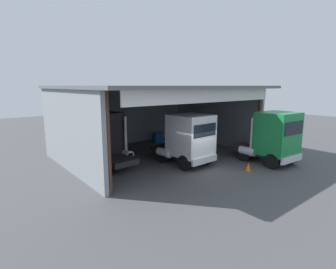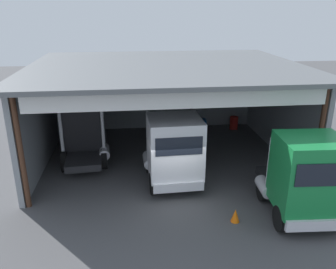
# 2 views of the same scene
# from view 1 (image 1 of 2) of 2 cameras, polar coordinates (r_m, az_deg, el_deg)

# --- Properties ---
(ground_plane) EXTENTS (80.00, 80.00, 0.00)m
(ground_plane) POSITION_cam_1_polar(r_m,az_deg,el_deg) (17.45, 7.53, -7.58)
(ground_plane) COLOR #4C4C4F
(ground_plane) RESTS_ON ground
(workshop_shed) EXTENTS (14.19, 11.55, 5.41)m
(workshop_shed) POSITION_cam_1_polar(r_m,az_deg,el_deg) (21.12, -3.95, 6.12)
(workshop_shed) COLOR gray
(workshop_shed) RESTS_ON ground
(truck_black_yard_outside) EXTENTS (2.76, 4.74, 3.65)m
(truck_black_yard_outside) POSITION_cam_1_polar(r_m,az_deg,el_deg) (18.37, -14.07, -0.62)
(truck_black_yard_outside) COLOR black
(truck_black_yard_outside) RESTS_ON ground
(truck_white_center_bay) EXTENTS (2.67, 4.89, 3.51)m
(truck_white_center_bay) POSITION_cam_1_polar(r_m,az_deg,el_deg) (17.93, 4.42, -0.95)
(truck_white_center_bay) COLOR white
(truck_white_center_bay) RESTS_ON ground
(truck_green_center_left_bay) EXTENTS (2.67, 4.89, 3.65)m
(truck_green_center_left_bay) POSITION_cam_1_polar(r_m,az_deg,el_deg) (19.55, 21.91, -0.57)
(truck_green_center_left_bay) COLOR #197F3D
(truck_green_center_left_bay) RESTS_ON ground
(oil_drum) EXTENTS (0.58, 0.58, 0.89)m
(oil_drum) POSITION_cam_1_polar(r_m,az_deg,el_deg) (27.42, 1.35, 0.13)
(oil_drum) COLOR #B21E19
(oil_drum) RESTS_ON ground
(tool_cart) EXTENTS (0.90, 0.60, 1.00)m
(tool_cart) POSITION_cam_1_polar(r_m,az_deg,el_deg) (25.27, -2.26, -0.65)
(tool_cart) COLOR #1E59A5
(tool_cart) RESTS_ON ground
(traffic_cone) EXTENTS (0.36, 0.36, 0.56)m
(traffic_cone) POSITION_cam_1_polar(r_m,az_deg,el_deg) (17.76, 17.04, -6.70)
(traffic_cone) COLOR orange
(traffic_cone) RESTS_ON ground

